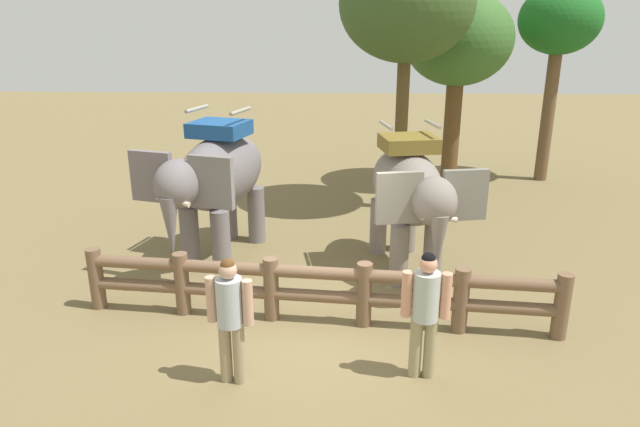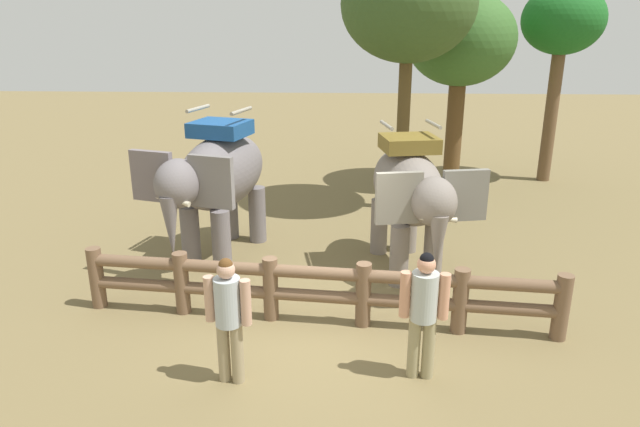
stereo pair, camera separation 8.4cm
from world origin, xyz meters
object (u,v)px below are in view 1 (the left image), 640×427
(log_fence, at_px, (317,287))
(elephant_center, at_px, (410,192))
(elephant_near_left, at_px, (217,177))
(tourist_man_in_blue, at_px, (230,312))
(tree_far_left, at_px, (458,42))
(tree_back_center, at_px, (407,6))
(tree_far_right, at_px, (559,25))
(tourist_woman_in_black, at_px, (425,307))

(log_fence, relative_size, elephant_center, 2.26)
(log_fence, bearing_deg, elephant_near_left, 128.79)
(elephant_center, height_order, tourist_man_in_blue, elephant_center)
(tree_far_left, xyz_separation_m, tree_back_center, (-1.66, -2.20, 0.88))
(tree_far_right, bearing_deg, log_fence, -125.83)
(tourist_woman_in_black, distance_m, tree_far_left, 10.19)
(elephant_center, bearing_deg, elephant_near_left, 171.59)
(elephant_center, relative_size, tree_far_left, 0.63)
(tourist_woman_in_black, distance_m, tree_far_right, 11.85)
(tourist_man_in_blue, bearing_deg, elephant_near_left, 103.50)
(elephant_center, distance_m, tree_far_left, 6.82)
(elephant_near_left, height_order, tree_far_left, tree_far_left)
(tree_back_center, bearing_deg, tree_far_right, 32.54)
(log_fence, distance_m, tree_far_left, 9.47)
(tree_back_center, bearing_deg, log_fence, -107.14)
(elephant_near_left, distance_m, tourist_woman_in_black, 5.36)
(tourist_woman_in_black, height_order, tree_far_right, tree_far_right)
(elephant_center, height_order, tree_back_center, tree_back_center)
(tourist_man_in_blue, xyz_separation_m, tree_far_left, (4.54, 9.75, 2.98))
(elephant_center, bearing_deg, tourist_woman_in_black, -92.55)
(tree_far_left, xyz_separation_m, tree_far_right, (2.88, 0.70, 0.44))
(tree_far_left, distance_m, tree_far_right, 3.00)
(log_fence, xyz_separation_m, tree_far_right, (6.37, 8.82, 3.84))
(tourist_man_in_blue, bearing_deg, elephant_center, 53.73)
(log_fence, distance_m, elephant_near_left, 3.46)
(tourist_man_in_blue, distance_m, tree_back_center, 8.95)
(tourist_woman_in_black, height_order, tree_back_center, tree_back_center)
(tourist_woman_in_black, bearing_deg, tourist_man_in_blue, -175.23)
(elephant_near_left, xyz_separation_m, tree_far_left, (5.54, 5.56, 2.32))
(elephant_center, bearing_deg, log_fence, -128.82)
(log_fence, distance_m, tree_far_right, 11.54)
(tourist_man_in_blue, bearing_deg, tree_far_left, 65.04)
(elephant_near_left, relative_size, tourist_woman_in_black, 1.97)
(tourist_woman_in_black, bearing_deg, tree_far_left, 78.07)
(tourist_woman_in_black, distance_m, tree_back_center, 8.29)
(elephant_near_left, xyz_separation_m, tree_back_center, (3.88, 3.36, 3.20))
(elephant_near_left, bearing_deg, tourist_woman_in_black, -48.44)
(elephant_near_left, xyz_separation_m, tourist_woman_in_black, (3.53, -3.98, -0.63))
(tree_far_right, bearing_deg, elephant_near_left, -143.40)
(elephant_near_left, relative_size, tourist_man_in_blue, 2.01)
(log_fence, bearing_deg, tourist_man_in_blue, -122.86)
(elephant_near_left, bearing_deg, tree_far_right, 36.60)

